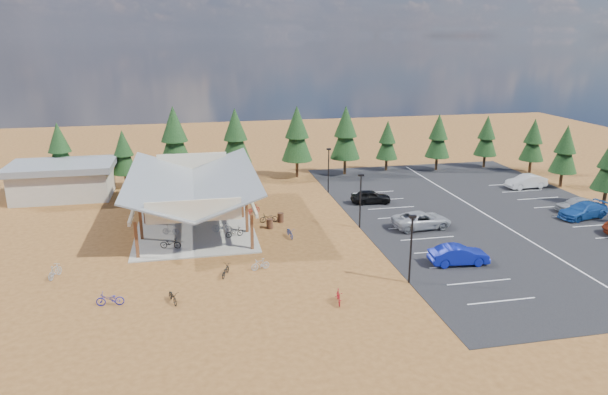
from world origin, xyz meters
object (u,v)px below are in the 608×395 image
Objects in this scene: lamp_post_0 at (411,244)px; car_8 at (576,204)px; bike_7 at (206,192)px; bike_13 at (260,264)px; trash_bin_1 at (281,218)px; car_4 at (371,197)px; car_2 at (422,220)px; lamp_post_1 at (360,197)px; bike_1 at (170,230)px; bike_3 at (169,203)px; bike_12 at (225,271)px; trash_bin_0 at (270,224)px; bike_pavilion at (193,183)px; bike_5 at (222,227)px; bike_8 at (173,297)px; car_9 at (526,181)px; car_7 at (583,210)px; bike_14 at (290,232)px; bike_15 at (253,209)px; bike_6 at (206,210)px; bike_9 at (55,271)px; bike_4 at (234,232)px; bike_11 at (339,297)px; bike_2 at (187,213)px; car_1 at (459,255)px; lamp_post_2 at (328,167)px; bike_16 at (269,218)px; bike_10 at (110,299)px; outbuilding at (63,180)px; bike_0 at (170,243)px.

car_8 is at bearing 28.00° from lamp_post_0.
bike_7 reaches higher than bike_13.
car_4 is (10.36, 3.98, 0.31)m from trash_bin_1.
car_2 is 8.62m from car_4.
lamp_post_0 is 5.71× the size of trash_bin_1.
lamp_post_1 is 3.47× the size of bike_1.
bike_12 is at bearing -159.41° from bike_3.
bike_1 is (-17.19, 13.42, -2.43)m from lamp_post_0.
car_2 is at bearing -11.47° from trash_bin_0.
bike_5 is at bearing -59.50° from bike_pavilion.
car_9 is at bearing 9.94° from bike_8.
bike_12 is 0.32× the size of car_7.
lamp_post_1 is 2.91× the size of bike_14.
bike_8 is at bearing 126.54° from bike_15.
car_7 is (35.88, -14.56, 0.16)m from bike_7.
bike_6 is 17.05m from bike_9.
car_9 is at bearing -97.33° from bike_6.
bike_4 reaches higher than bike_6.
bike_11 is 0.37× the size of car_4.
bike_pavilion is at bearing 131.42° from lamp_post_0.
lamp_post_0 is 3.21× the size of bike_3.
car_7 reaches higher than bike_4.
car_1 reaches higher than bike_2.
lamp_post_2 is at bearing 90.00° from lamp_post_1.
bike_5 is 1.19× the size of bike_11.
bike_14 is at bearing 14.64° from bike_16.
car_4 is (12.62, 0.91, 0.28)m from bike_15.
car_9 reaches higher than bike_10.
outbuilding is at bearing 136.00° from bike_11.
lamp_post_2 is 2.87× the size of bike_7.
car_8 reaches higher than bike_13.
bike_7 is (-13.68, 12.78, -2.34)m from lamp_post_1.
car_2 reaches higher than bike_14.
bike_7 is 1.04× the size of bike_9.
bike_14 reaches higher than bike_8.
car_4 reaches higher than bike_15.
outbuilding reaches higher than bike_7.
trash_bin_0 is at bearing -163.82° from bike_7.
bike_4 reaches higher than bike_13.
bike_13 is (3.42, -20.35, -0.19)m from bike_7.
bike_3 is at bearing -55.45° from bike_12.
bike_5 is 36.66m from car_9.
bike_13 is (6.83, -5.58, -0.11)m from bike_0.
bike_4 reaches higher than bike_2.
bike_pavilion is at bearing 12.83° from bike_4.
car_8 is at bearing -2.33° from trash_bin_0.
bike_10 is at bearing -151.40° from lamp_post_1.
lamp_post_1 is 3.09× the size of bike_8.
car_4 is at bearing -136.12° from bike_9.
bike_pavilion is 13.08× the size of bike_1.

